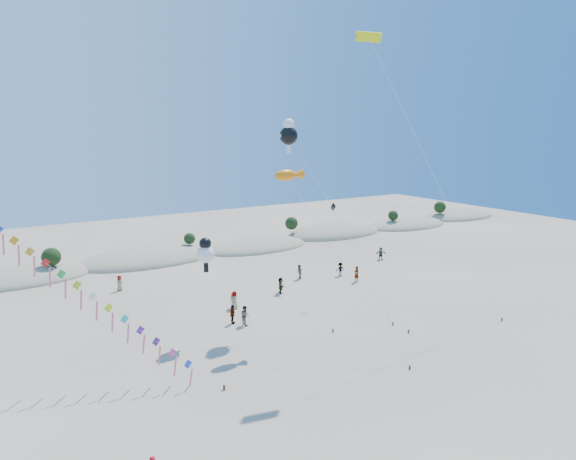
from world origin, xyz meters
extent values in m
plane|color=gray|center=(0.00, 0.00, 0.00)|extent=(160.00, 160.00, 0.00)
ellipsoid|color=gray|center=(-16.00, 44.60, 0.00)|extent=(17.60, 9.68, 3.00)
ellipsoid|color=#1B3914|center=(-16.00, 44.60, 0.83)|extent=(14.08, 6.34, 0.70)
ellipsoid|color=gray|center=(0.00, 45.30, 0.00)|extent=(19.00, 10.45, 3.40)
ellipsoid|color=#1B3914|center=(0.00, 45.30, 0.94)|extent=(15.20, 6.84, 0.76)
ellipsoid|color=gray|center=(16.00, 43.90, 0.00)|extent=(16.40, 9.02, 2.80)
ellipsoid|color=#1B3914|center=(16.00, 43.90, 0.77)|extent=(13.12, 5.90, 0.66)
ellipsoid|color=gray|center=(32.00, 45.70, 0.00)|extent=(18.00, 9.90, 3.80)
ellipsoid|color=#1B3914|center=(32.00, 45.70, 1.04)|extent=(14.40, 6.48, 0.72)
ellipsoid|color=gray|center=(48.00, 44.50, 0.00)|extent=(16.80, 9.24, 3.00)
ellipsoid|color=#1B3914|center=(48.00, 44.50, 0.83)|extent=(13.44, 6.05, 0.67)
ellipsoid|color=gray|center=(64.00, 45.90, 0.00)|extent=(17.60, 9.68, 3.20)
ellipsoid|color=#1B3914|center=(64.00, 45.90, 0.88)|extent=(14.08, 6.34, 0.70)
sphere|color=black|center=(-12.00, 43.40, 2.48)|extent=(2.20, 2.20, 2.20)
sphere|color=black|center=(6.00, 45.40, 2.24)|extent=(1.60, 1.60, 1.60)
sphere|color=black|center=(24.00, 46.80, 2.44)|extent=(2.10, 2.10, 2.10)
sphere|color=black|center=(44.00, 44.10, 2.32)|extent=(1.80, 1.80, 1.80)
sphere|color=black|center=(58.00, 45.60, 2.52)|extent=(2.30, 2.30, 2.30)
cube|color=#3F2D1E|center=(-5.20, 8.78, 0.17)|extent=(0.12, 0.12, 0.35)
cylinder|color=silver|center=(-16.95, 18.94, 10.47)|extent=(23.53, 20.33, 20.97)
cube|color=blue|center=(-7.08, 10.41, 1.68)|extent=(1.30, 0.51, 1.37)
cube|color=#E15E81|center=(-6.90, 10.46, 0.58)|extent=(0.19, 0.45, 1.55)
cube|color=#E94997|center=(-7.91, 11.13, 2.42)|extent=(1.30, 0.51, 1.37)
cube|color=#E15E81|center=(-7.73, 11.18, 1.32)|extent=(0.19, 0.45, 1.55)
cube|color=#56228B|center=(-8.74, 11.85, 3.16)|extent=(1.30, 0.51, 1.37)
cube|color=#E15E81|center=(-8.56, 11.90, 2.06)|extent=(0.19, 0.45, 1.55)
cube|color=purple|center=(-9.57, 12.56, 3.90)|extent=(1.30, 0.51, 1.37)
cube|color=#E15E81|center=(-9.39, 12.61, 2.80)|extent=(0.19, 0.45, 1.55)
cube|color=#1BCFCB|center=(-10.40, 13.28, 4.64)|extent=(1.30, 0.51, 1.37)
cube|color=#E15E81|center=(-10.22, 13.33, 3.54)|extent=(0.19, 0.45, 1.55)
cube|color=#FDF91A|center=(-11.24, 14.00, 5.38)|extent=(1.30, 0.51, 1.37)
cube|color=#E15E81|center=(-11.06, 14.05, 4.28)|extent=(0.19, 0.45, 1.55)
cube|color=white|center=(-12.07, 14.72, 6.12)|extent=(1.30, 0.51, 1.37)
cube|color=#E15E81|center=(-11.89, 14.77, 5.02)|extent=(0.19, 0.45, 1.55)
cube|color=#C1D919|center=(-12.90, 15.44, 6.87)|extent=(1.30, 0.51, 1.37)
cube|color=#E15E81|center=(-12.72, 15.49, 5.77)|extent=(0.19, 0.45, 1.55)
cube|color=green|center=(-13.73, 16.16, 7.61)|extent=(1.30, 0.51, 1.37)
cube|color=#E15E81|center=(-13.55, 16.21, 6.51)|extent=(0.19, 0.45, 1.55)
cube|color=red|center=(-14.56, 16.88, 8.35)|extent=(1.30, 0.51, 1.37)
cube|color=#E15E81|center=(-14.38, 16.93, 7.25)|extent=(0.19, 0.45, 1.55)
cube|color=gold|center=(-15.39, 17.59, 9.09)|extent=(1.30, 0.51, 1.37)
cube|color=#E15E81|center=(-15.21, 17.64, 7.99)|extent=(0.19, 0.45, 1.55)
cube|color=orange|center=(-16.23, 18.31, 9.83)|extent=(1.30, 0.51, 1.37)
cube|color=#E15E81|center=(-16.05, 18.36, 8.73)|extent=(0.19, 0.45, 1.55)
cube|color=#E15E81|center=(-16.88, 19.08, 9.47)|extent=(0.19, 0.45, 1.55)
cube|color=#3F2D1E|center=(7.60, 4.26, 0.15)|extent=(0.10, 0.10, 0.30)
cylinder|color=silver|center=(5.87, 10.14, 6.76)|extent=(3.50, 11.78, 13.54)
ellipsoid|color=orange|center=(4.13, 16.02, 13.52)|extent=(2.17, 0.96, 0.96)
cone|color=orange|center=(5.35, 16.02, 13.52)|extent=(0.87, 0.87, 0.87)
cube|color=#3F2D1E|center=(6.82, 12.58, 0.15)|extent=(0.10, 0.10, 0.30)
cylinder|color=silver|center=(2.12, 15.23, 3.57)|extent=(9.42, 5.32, 7.15)
sphere|color=white|center=(-2.58, 17.87, 7.13)|extent=(1.51, 1.51, 1.51)
sphere|color=black|center=(-2.58, 17.87, 8.04)|extent=(1.00, 1.00, 1.00)
cube|color=black|center=(-2.58, 17.87, 5.98)|extent=(0.35, 0.18, 0.80)
cube|color=#3F2D1E|center=(12.31, 9.00, 0.15)|extent=(0.10, 0.10, 0.30)
cylinder|color=silver|center=(9.53, 14.40, 8.38)|extent=(5.60, 10.83, 16.78)
sphere|color=black|center=(6.74, 19.80, 16.77)|extent=(1.68, 1.68, 1.68)
sphere|color=white|center=(6.74, 19.80, 17.78)|extent=(1.09, 1.09, 1.09)
cube|color=white|center=(6.74, 19.80, 15.53)|extent=(0.35, 0.18, 0.80)
cube|color=white|center=(6.04, 19.80, 16.77)|extent=(0.60, 0.15, 0.25)
cube|color=white|center=(7.44, 19.80, 16.77)|extent=(0.60, 0.15, 0.25)
cube|color=#3F2D1E|center=(21.65, 6.46, 0.15)|extent=(0.10, 0.10, 0.30)
cylinder|color=silver|center=(15.84, 9.65, 12.31)|extent=(11.65, 6.42, 24.63)
cube|color=#F3F20C|center=(10.03, 12.85, 24.62)|extent=(2.31, 0.94, 0.81)
cube|color=black|center=(10.03, 12.87, 24.62)|extent=(2.23, 0.57, 0.19)
cube|color=#3F2D1E|center=(12.38, 11.00, 0.15)|extent=(0.10, 0.10, 0.30)
cylinder|color=silver|center=(12.61, 15.92, 4.74)|extent=(0.49, 9.86, 9.50)
cube|color=black|center=(12.84, 20.84, 9.48)|extent=(0.88, 0.26, 0.90)
imported|color=slate|center=(1.04, 18.08, 0.90)|extent=(0.79, 0.96, 1.81)
imported|color=slate|center=(2.04, 22.30, 0.88)|extent=(1.03, 0.96, 1.77)
imported|color=slate|center=(0.22, 18.93, 0.87)|extent=(1.03, 1.02, 1.74)
imported|color=slate|center=(2.04, 22.61, 0.76)|extent=(0.69, 0.86, 1.51)
imported|color=slate|center=(8.22, 23.79, 0.89)|extent=(1.00, 1.73, 1.78)
imported|color=slate|center=(17.76, 25.69, 0.81)|extent=(1.19, 0.90, 1.62)
imported|color=slate|center=(12.74, 27.10, 0.86)|extent=(0.84, 0.97, 1.73)
imported|color=slate|center=(-6.33, 33.91, 0.85)|extent=(0.99, 0.95, 1.71)
imported|color=slate|center=(17.86, 22.77, 0.93)|extent=(0.68, 0.45, 1.86)
imported|color=slate|center=(27.10, 28.76, 0.85)|extent=(1.63, 1.13, 1.69)
camera|label=1|loc=(-17.10, -18.73, 17.07)|focal=30.00mm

